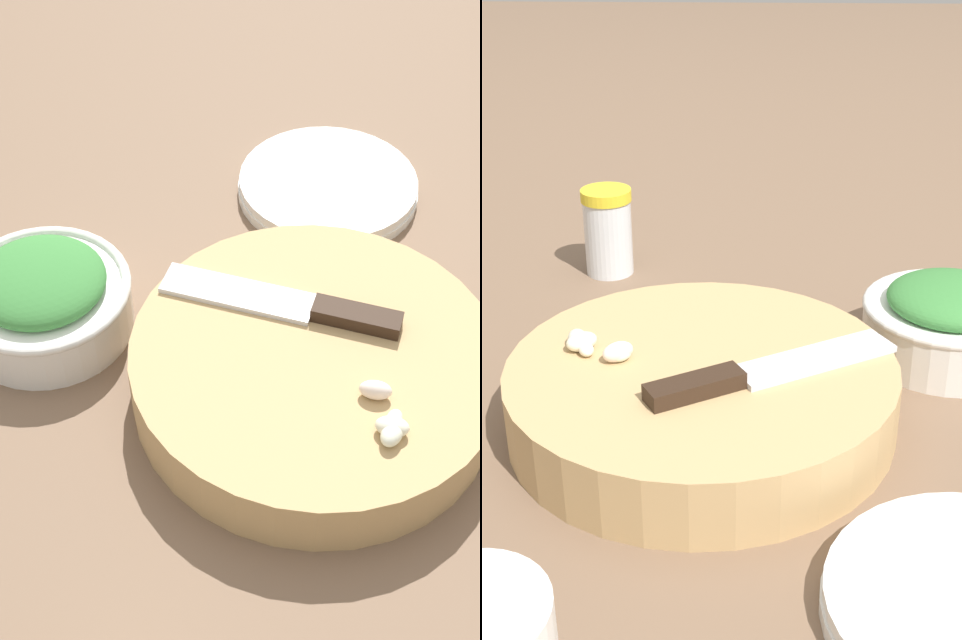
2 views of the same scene
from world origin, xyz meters
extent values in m
plane|color=brown|center=(0.00, 0.00, 0.00)|extent=(5.00, 5.00, 0.00)
cylinder|color=tan|center=(0.04, -0.06, 0.03)|extent=(0.30, 0.30, 0.05)
cube|color=black|center=(0.09, -0.06, 0.06)|extent=(0.06, 0.07, 0.01)
cube|color=silver|center=(0.04, 0.03, 0.06)|extent=(0.09, 0.13, 0.01)
ellipsoid|color=silver|center=(0.04, -0.12, 0.06)|extent=(0.03, 0.03, 0.02)
ellipsoid|color=#EFE2C7|center=(0.03, -0.15, 0.06)|extent=(0.02, 0.02, 0.01)
ellipsoid|color=silver|center=(0.03, -0.15, 0.06)|extent=(0.03, 0.03, 0.01)
ellipsoid|color=silver|center=(0.02, -0.16, 0.06)|extent=(0.03, 0.02, 0.01)
ellipsoid|color=silver|center=(0.04, -0.12, 0.06)|extent=(0.02, 0.02, 0.01)
cylinder|color=silver|center=(-0.08, 0.16, 0.02)|extent=(0.15, 0.15, 0.05)
torus|color=silver|center=(-0.08, 0.16, 0.05)|extent=(0.16, 0.16, 0.01)
ellipsoid|color=#387A38|center=(-0.08, 0.16, 0.05)|extent=(0.11, 0.11, 0.03)
cylinder|color=silver|center=(-0.25, -0.17, 0.04)|extent=(0.05, 0.05, 0.08)
cylinder|color=yellow|center=(-0.25, -0.17, 0.09)|extent=(0.05, 0.05, 0.01)
camera|label=1|loc=(-0.32, -0.36, 0.59)|focal=50.00mm
camera|label=2|loc=(0.63, -0.02, 0.39)|focal=50.00mm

